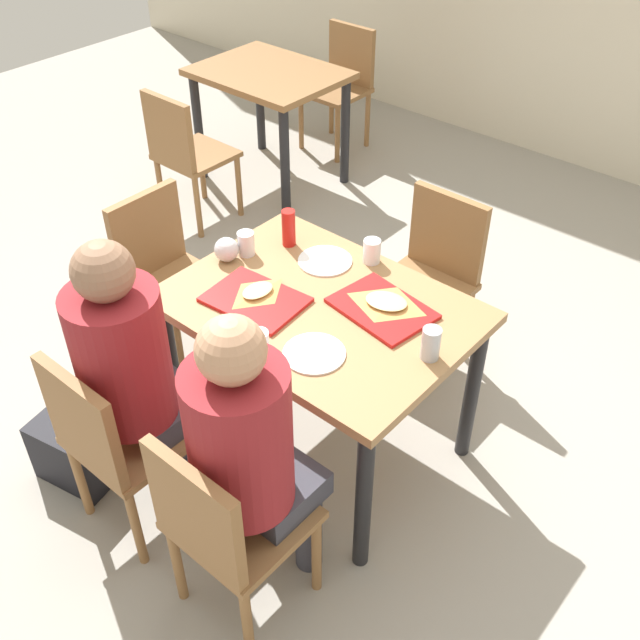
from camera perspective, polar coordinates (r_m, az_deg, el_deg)
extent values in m
cube|color=#9E998E|center=(3.32, 0.00, -9.29)|extent=(10.00, 10.00, 0.02)
cube|color=#9E7247|center=(2.81, 0.00, 0.88)|extent=(1.12, 0.83, 0.04)
cylinder|color=black|center=(3.16, -11.19, -3.86)|extent=(0.06, 0.06, 0.71)
cylinder|color=black|center=(2.66, 3.34, -13.58)|extent=(0.06, 0.06, 0.71)
cylinder|color=black|center=(3.51, -2.46, 2.03)|extent=(0.06, 0.06, 0.71)
cylinder|color=black|center=(3.07, 11.53, -5.37)|extent=(0.06, 0.06, 0.71)
cube|color=olive|center=(2.84, -13.98, -8.59)|extent=(0.40, 0.40, 0.03)
cube|color=olive|center=(2.63, -17.77, -7.49)|extent=(0.38, 0.04, 0.40)
cylinder|color=olive|center=(3.16, -12.87, -8.07)|extent=(0.04, 0.04, 0.41)
cylinder|color=olive|center=(2.97, -8.67, -11.33)|extent=(0.04, 0.04, 0.41)
cylinder|color=olive|center=(3.05, -17.87, -11.44)|extent=(0.04, 0.04, 0.41)
cylinder|color=olive|center=(2.85, -13.86, -15.13)|extent=(0.04, 0.04, 0.41)
cube|color=olive|center=(2.54, -5.89, -14.95)|extent=(0.40, 0.40, 0.03)
cube|color=olive|center=(2.30, -9.53, -14.43)|extent=(0.38, 0.04, 0.40)
cylinder|color=olive|center=(2.86, -5.58, -13.65)|extent=(0.04, 0.04, 0.41)
cylinder|color=olive|center=(2.71, -0.27, -17.43)|extent=(0.04, 0.04, 0.41)
cylinder|color=olive|center=(2.74, -10.86, -17.77)|extent=(0.04, 0.04, 0.41)
cylinder|color=olive|center=(2.59, -5.58, -22.10)|extent=(0.04, 0.04, 0.41)
cube|color=olive|center=(3.46, 7.74, 2.33)|extent=(0.40, 0.40, 0.03)
cube|color=olive|center=(3.47, 9.74, 6.52)|extent=(0.38, 0.04, 0.40)
cylinder|color=olive|center=(3.41, 8.15, -3.02)|extent=(0.04, 0.04, 0.41)
cylinder|color=olive|center=(3.55, 3.64, -0.66)|extent=(0.04, 0.04, 0.41)
cylinder|color=olive|center=(3.64, 11.15, -0.28)|extent=(0.04, 0.04, 0.41)
cylinder|color=olive|center=(3.78, 6.80, 1.84)|extent=(0.04, 0.04, 0.41)
cube|color=olive|center=(3.50, -10.77, 2.52)|extent=(0.40, 0.40, 0.03)
cube|color=olive|center=(3.51, -13.10, 6.46)|extent=(0.04, 0.38, 0.40)
cylinder|color=olive|center=(3.61, -6.58, -0.07)|extent=(0.04, 0.04, 0.41)
cylinder|color=olive|center=(3.45, -10.62, -2.77)|extent=(0.04, 0.04, 0.41)
cylinder|color=olive|center=(3.83, -10.13, 2.02)|extent=(0.04, 0.04, 0.41)
cylinder|color=olive|center=(3.67, -14.08, -0.43)|extent=(0.04, 0.04, 0.41)
cylinder|color=#383842|center=(3.12, -11.01, -8.12)|extent=(0.10, 0.10, 0.44)
cylinder|color=#383842|center=(3.03, -9.02, -9.62)|extent=(0.10, 0.10, 0.44)
cube|color=#383842|center=(2.84, -12.14, -6.30)|extent=(0.32, 0.28, 0.10)
cylinder|color=maroon|center=(2.59, -14.90, -2.72)|extent=(0.32, 0.32, 0.52)
sphere|color=#8C664C|center=(2.38, -16.26, 3.59)|extent=(0.20, 0.20, 0.20)
cylinder|color=#383842|center=(2.83, -3.39, -13.71)|extent=(0.10, 0.10, 0.44)
cylinder|color=#383842|center=(2.76, -0.89, -15.45)|extent=(0.10, 0.10, 0.44)
cube|color=#383842|center=(2.54, -3.86, -12.33)|extent=(0.32, 0.28, 0.10)
cylinder|color=maroon|center=(2.26, -6.15, -9.02)|extent=(0.32, 0.32, 0.52)
sphere|color=tan|center=(2.01, -6.82, -2.31)|extent=(0.20, 0.20, 0.20)
cube|color=red|center=(2.81, -4.97, 1.56)|extent=(0.38, 0.29, 0.02)
cube|color=red|center=(2.77, 4.76, 0.89)|extent=(0.39, 0.31, 0.02)
cylinder|color=white|center=(3.02, 0.39, 4.54)|extent=(0.22, 0.22, 0.01)
cylinder|color=white|center=(2.57, -0.45, -2.58)|extent=(0.22, 0.22, 0.01)
pyramid|color=#C68C47|center=(2.83, -4.79, 2.12)|extent=(0.14, 0.19, 0.01)
ellipsoid|color=#D8C67F|center=(2.82, -4.80, 2.29)|extent=(0.10, 0.13, 0.01)
pyramid|color=#C68C47|center=(2.78, 5.08, 1.29)|extent=(0.26, 0.22, 0.01)
ellipsoid|color=#D8C67F|center=(2.77, 5.09, 1.46)|extent=(0.18, 0.16, 0.01)
cylinder|color=white|center=(3.00, 3.98, 5.28)|extent=(0.07, 0.07, 0.10)
cylinder|color=white|center=(2.55, -4.67, -1.83)|extent=(0.07, 0.07, 0.10)
cylinder|color=white|center=(3.06, -5.67, 5.84)|extent=(0.07, 0.07, 0.10)
cylinder|color=#B7BCC6|center=(2.55, 8.47, -1.79)|extent=(0.07, 0.07, 0.12)
cylinder|color=red|center=(3.09, -2.41, 7.05)|extent=(0.06, 0.06, 0.16)
sphere|color=silver|center=(3.03, -7.16, 5.37)|extent=(0.10, 0.10, 0.10)
cube|color=black|center=(3.23, -18.47, -9.76)|extent=(0.35, 0.22, 0.28)
cube|color=olive|center=(4.92, -3.93, 18.27)|extent=(0.90, 0.70, 0.04)
cylinder|color=black|center=(5.15, -9.28, 14.29)|extent=(0.06, 0.06, 0.71)
cylinder|color=black|center=(4.63, -2.70, 11.86)|extent=(0.06, 0.06, 0.71)
cylinder|color=black|center=(5.51, -4.63, 16.32)|extent=(0.06, 0.06, 0.71)
cylinder|color=black|center=(5.03, 1.94, 14.14)|extent=(0.06, 0.06, 0.71)
cube|color=olive|center=(4.64, -9.44, 12.32)|extent=(0.40, 0.40, 0.03)
cube|color=olive|center=(4.45, -11.50, 13.94)|extent=(0.38, 0.04, 0.40)
cylinder|color=olive|center=(4.96, -9.02, 11.31)|extent=(0.04, 0.04, 0.41)
cylinder|color=olive|center=(4.73, -6.22, 10.14)|extent=(0.04, 0.04, 0.41)
cylinder|color=olive|center=(4.77, -12.07, 9.77)|extent=(0.04, 0.04, 0.41)
cylinder|color=olive|center=(4.54, -9.31, 8.50)|extent=(0.04, 0.04, 0.41)
cube|color=olive|center=(5.49, 1.13, 17.07)|extent=(0.40, 0.40, 0.03)
cube|color=olive|center=(5.54, 2.43, 19.65)|extent=(0.38, 0.04, 0.40)
cylinder|color=olive|center=(5.35, 1.34, 13.95)|extent=(0.04, 0.04, 0.41)
cylinder|color=olive|center=(5.55, -1.45, 14.91)|extent=(0.04, 0.04, 0.41)
cylinder|color=olive|center=(5.60, 3.64, 15.04)|extent=(0.04, 0.04, 0.41)
cylinder|color=olive|center=(5.79, 0.88, 15.95)|extent=(0.04, 0.04, 0.41)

